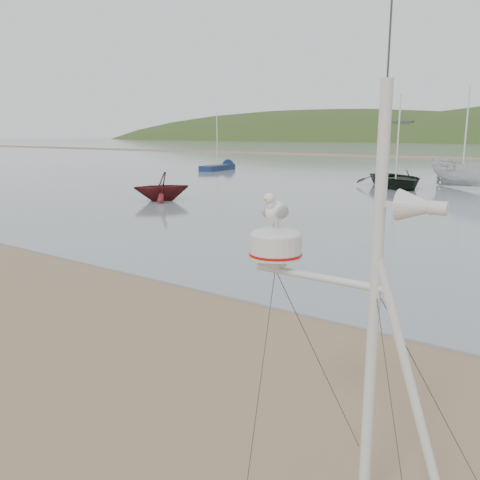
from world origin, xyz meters
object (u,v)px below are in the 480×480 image
Objects in this scene: sailboat_blue_near at (225,167)px; boat_dark at (398,144)px; boat_white at (465,147)px; boat_red at (161,173)px; mast_rig at (360,409)px.

boat_dark is at bearing -19.42° from sailboat_blue_near.
boat_white is at bearing -10.89° from boat_dark.
boat_red is at bearing 178.60° from boat_white.
boat_white is 23.20m from sailboat_blue_near.
sailboat_blue_near reaches higher than boat_red.
sailboat_blue_near is (-19.10, 6.73, -2.49)m from boat_dark.
boat_dark is 1.08× the size of boat_white.
mast_rig is 0.92× the size of boat_white.
mast_rig is 1.68× the size of boat_red.
boat_dark is (-9.66, 28.39, 1.66)m from mast_rig.
sailboat_blue_near is at bearing 112.39° from boat_white.
boat_red is at bearing 139.06° from mast_rig.
boat_red is 19.14m from boat_white.
boat_white is at bearing -11.57° from sailboat_blue_near.
sailboat_blue_near reaches higher than boat_white.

